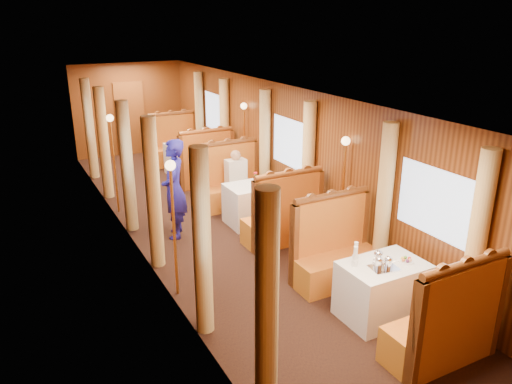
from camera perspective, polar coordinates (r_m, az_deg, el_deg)
floor at (r=9.15m, az=-4.27°, el=-4.32°), size 3.00×12.00×0.01m
ceiling at (r=8.45m, az=-4.71°, el=11.37°), size 3.00×12.00×0.01m
wall_far at (r=14.29m, az=-14.28°, el=9.14°), size 3.00×0.01×2.50m
wall_left at (r=8.27m, az=-14.05°, el=1.76°), size 0.01×12.00×2.50m
wall_right at (r=9.39m, az=3.96°, el=4.42°), size 0.01×12.00×2.50m
doorway_far at (r=14.31m, az=-14.16°, el=8.14°), size 0.80×0.04×2.00m
table_near at (r=6.71m, az=14.20°, el=-10.81°), size 1.05×0.72×0.75m
banquette_near_fwd at (r=6.10m, az=20.72°, el=-14.36°), size 1.30×0.55×1.34m
banquette_near_aft at (r=7.36m, az=9.00°, el=-7.10°), size 1.30×0.55×1.34m
table_mid at (r=9.30m, az=-0.10°, el=-1.34°), size 1.05×0.72×0.75m
banquette_mid_fwd at (r=8.47m, az=3.10°, el=-3.21°), size 1.30×0.55×1.34m
banquette_mid_aft at (r=10.14m, az=-2.77°, el=0.73°), size 1.30×0.55×1.34m
table_far at (r=12.36m, az=-7.69°, el=3.81°), size 1.05×0.72×0.75m
banquette_far_fwd at (r=11.43m, az=-5.92°, el=2.84°), size 1.30×0.55×1.34m
banquette_far_aft at (r=13.27m, az=-9.24°, el=5.05°), size 1.30×0.55×1.34m
tea_tray at (r=6.41m, az=14.40°, el=-8.41°), size 0.37×0.30×0.01m
teapot_left at (r=6.36m, az=13.85°, el=-8.03°), size 0.19×0.16×0.13m
teapot_right at (r=6.39m, az=14.86°, el=-7.95°), size 0.19×0.16×0.13m
teapot_back at (r=6.47m, az=13.76°, el=-7.44°), size 0.21×0.18×0.15m
fruit_plate at (r=6.65m, az=16.80°, el=-7.49°), size 0.20×0.20×0.05m
cup_inboard at (r=6.35m, az=11.25°, el=-7.44°), size 0.08×0.08×0.26m
cup_outboard at (r=6.47m, az=11.31°, el=-6.92°), size 0.08×0.08×0.26m
rose_vase_mid at (r=9.10m, az=-0.06°, el=1.86°), size 0.06×0.06×0.36m
rose_vase_far at (r=12.18m, az=-7.81°, el=6.26°), size 0.06×0.06×0.36m
window_left_near at (r=5.09m, az=-4.09°, el=-6.71°), size 0.01×1.20×0.90m
curtain_left_near_a at (r=4.66m, az=1.22°, el=-13.27°), size 0.22×0.22×2.35m
curtain_left_near_b at (r=5.90m, az=-6.18°, el=-5.90°), size 0.22×0.22×2.35m
window_right_near at (r=6.74m, az=19.65°, el=-1.10°), size 0.01×1.20×0.90m
curtain_right_near_a at (r=6.31m, az=23.83°, el=-5.79°), size 0.22×0.22×2.35m
curtain_right_near_b at (r=7.28m, az=14.41°, el=-1.37°), size 0.22×0.22×2.35m
window_left_mid at (r=8.22m, az=-14.06°, el=3.10°), size 0.01×1.20×0.90m
curtain_left_mid_a at (r=7.60m, az=-11.66°, el=-0.22°), size 0.22×0.22×2.35m
curtain_left_mid_b at (r=9.05m, az=-14.52°, el=2.75°), size 0.22×0.22×2.35m
window_right_mid at (r=9.33m, az=3.91°, el=5.60°), size 0.01×1.20×0.90m
curtain_right_mid_a at (r=8.72m, az=5.96°, el=2.65°), size 0.22×0.22×2.35m
curtain_right_mid_b at (r=10.00m, az=1.01°, el=4.97°), size 0.22×0.22×2.35m
window_left_far at (r=11.56m, az=-18.44°, el=7.38°), size 0.01×1.20×0.90m
curtain_left_far_a at (r=10.88m, az=-17.01°, el=5.32°), size 0.22×0.22×2.35m
curtain_left_far_b at (r=12.39m, az=-18.48°, el=6.83°), size 0.22×0.22×2.35m
window_right_far at (r=12.38m, az=-4.69°, el=9.06°), size 0.01×1.20×0.90m
curtain_right_far_a at (r=11.69m, az=-3.60°, el=7.09°), size 0.22×0.22×2.35m
curtain_right_far_b at (r=13.10m, az=-6.46°, el=8.37°), size 0.22×0.22×2.35m
sconce_left_fore at (r=6.65m, az=-9.53°, el=-1.07°), size 0.14×0.14×1.95m
sconce_right_fore at (r=7.92m, az=10.01°, el=2.28°), size 0.14×0.14×1.95m
sconce_left_aft at (r=9.91m, az=-16.10°, el=5.30°), size 0.14×0.14×1.95m
sconce_right_aft at (r=10.80m, az=-1.38°, el=7.21°), size 0.14×0.14×1.95m
steward at (r=8.69m, az=-9.34°, el=0.33°), size 0.61×0.74×1.75m
passenger at (r=9.85m, az=-2.24°, el=2.10°), size 0.40×0.44×0.76m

